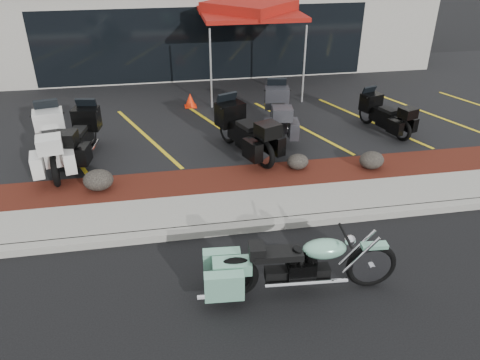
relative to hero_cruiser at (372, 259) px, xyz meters
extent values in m
plane|color=black|center=(-1.48, 1.06, -0.56)|extent=(90.00, 90.00, 0.00)
cube|color=gray|center=(-1.48, 1.96, -0.49)|extent=(24.00, 0.25, 0.15)
cube|color=gray|center=(-1.48, 2.66, -0.49)|extent=(24.00, 1.20, 0.15)
cube|color=#3B1A0D|center=(-1.48, 3.86, -0.48)|extent=(24.00, 1.20, 0.16)
cube|color=black|center=(-1.48, 9.26, -0.49)|extent=(26.00, 9.60, 0.15)
cube|color=#A19C91|center=(-1.48, 15.56, 1.44)|extent=(18.00, 8.00, 4.00)
cube|color=black|center=(-1.48, 11.58, 0.94)|extent=(12.00, 0.06, 2.60)
ellipsoid|color=black|center=(-4.70, 3.85, -0.17)|extent=(0.66, 0.55, 0.47)
ellipsoid|color=black|center=(-0.07, 4.06, -0.22)|extent=(0.52, 0.44, 0.37)
ellipsoid|color=black|center=(1.69, 3.78, -0.19)|extent=(0.60, 0.50, 0.42)
cone|color=#FA2A08|center=(-2.27, 8.86, -0.19)|extent=(0.38, 0.38, 0.44)
cylinder|color=silver|center=(-2.04, 9.33, 0.82)|extent=(0.06, 0.06, 2.47)
cylinder|color=silver|center=(0.76, 8.23, 0.82)|extent=(0.06, 0.06, 2.47)
cylinder|color=silver|center=(-0.94, 12.12, 0.82)|extent=(0.06, 0.06, 2.47)
cylinder|color=silver|center=(1.85, 11.03, 0.82)|extent=(0.06, 0.06, 2.47)
cube|color=maroon|center=(-0.09, 10.18, 2.22)|extent=(4.17, 4.17, 0.13)
cube|color=maroon|center=(-0.09, 10.18, 2.40)|extent=(3.11, 3.11, 0.38)
camera|label=1|loc=(-3.17, -5.59, 4.84)|focal=35.00mm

